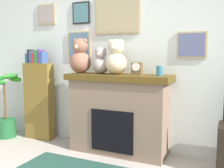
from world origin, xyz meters
name	(u,v)px	position (x,y,z in m)	size (l,w,h in m)	color
back_wall	(124,55)	(0.00, 2.00, 1.31)	(5.20, 0.15, 2.60)	silver
fireplace	(119,113)	(0.04, 1.72, 0.53)	(1.40, 0.50, 1.06)	#806652
bookshelf	(39,98)	(-1.31, 1.74, 0.64)	(0.47, 0.16, 1.39)	brown
potted_plant	(6,113)	(-1.84, 1.57, 0.39)	(0.45, 0.55, 1.02)	#1E592D
candle_jar	(160,71)	(0.59, 1.70, 1.12)	(0.08, 0.08, 0.12)	teal
mantel_clock	(137,69)	(0.30, 1.70, 1.14)	(0.13, 0.10, 0.16)	brown
teddy_bear_tan	(80,58)	(-0.53, 1.70, 1.27)	(0.30, 0.30, 0.48)	#8C5B47
teddy_bear_cream	(101,62)	(-0.21, 1.70, 1.21)	(0.22, 0.22, 0.35)	gray
teddy_bear_brown	(116,59)	(0.01, 1.70, 1.26)	(0.28, 0.28, 0.46)	#CAB892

